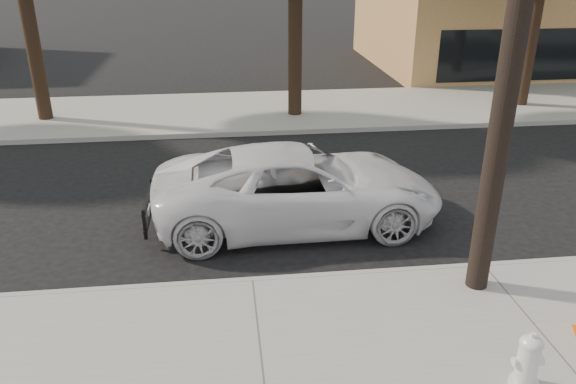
{
  "coord_description": "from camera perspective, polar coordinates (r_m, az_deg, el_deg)",
  "views": [
    {
      "loc": [
        -0.35,
        -10.03,
        5.18
      ],
      "look_at": [
        0.78,
        -0.54,
        1.0
      ],
      "focal_mm": 35.0,
      "sensor_mm": 36.0,
      "label": 1
    }
  ],
  "objects": [
    {
      "name": "building_main",
      "position": [
        30.9,
        26.21,
        15.41
      ],
      "size": [
        18.0,
        10.0,
        4.0
      ],
      "primitive_type": "cube",
      "color": "#A57644",
      "rests_on": "ground"
    },
    {
      "name": "ground",
      "position": [
        11.29,
        -4.27,
        -3.76
      ],
      "size": [
        120.0,
        120.0,
        0.0
      ],
      "primitive_type": "plane",
      "color": "black",
      "rests_on": "ground"
    },
    {
      "name": "curb_near",
      "position": [
        9.43,
        -3.63,
        -9.19
      ],
      "size": [
        90.0,
        0.12,
        0.16
      ],
      "primitive_type": "cube",
      "color": "#9E9B93",
      "rests_on": "ground"
    },
    {
      "name": "police_cruiser",
      "position": [
        11.19,
        1.04,
        0.54
      ],
      "size": [
        5.75,
        2.75,
        1.58
      ],
      "primitive_type": "imported",
      "rotation": [
        0.0,
        0.0,
        1.59
      ],
      "color": "white",
      "rests_on": "ground"
    },
    {
      "name": "fire_hydrant",
      "position": [
        7.78,
        23.17,
        -15.58
      ],
      "size": [
        0.38,
        0.36,
        0.73
      ],
      "rotation": [
        0.0,
        0.0,
        -0.04
      ],
      "color": "silver",
      "rests_on": "near_sidewalk"
    },
    {
      "name": "near_sidewalk",
      "position": [
        7.68,
        -2.59,
        -18.06
      ],
      "size": [
        90.0,
        4.4,
        0.15
      ],
      "primitive_type": "cube",
      "color": "gray",
      "rests_on": "ground"
    },
    {
      "name": "far_sidewalk",
      "position": [
        19.22,
        -5.56,
        8.1
      ],
      "size": [
        90.0,
        5.0,
        0.15
      ],
      "primitive_type": "cube",
      "color": "gray",
      "rests_on": "ground"
    }
  ]
}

